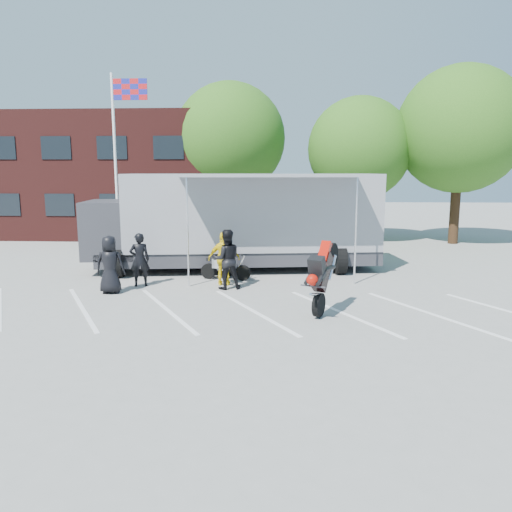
# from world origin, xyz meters

# --- Properties ---
(ground) EXTENTS (100.00, 100.00, 0.00)m
(ground) POSITION_xyz_m (0.00, 0.00, 0.00)
(ground) COLOR gray
(ground) RESTS_ON ground
(parking_bay_lines) EXTENTS (18.09, 13.33, 0.01)m
(parking_bay_lines) POSITION_xyz_m (0.00, 1.00, 0.01)
(parking_bay_lines) COLOR white
(parking_bay_lines) RESTS_ON ground
(office_building) EXTENTS (18.00, 8.00, 7.00)m
(office_building) POSITION_xyz_m (-10.00, 18.00, 3.50)
(office_building) COLOR #451816
(office_building) RESTS_ON ground
(flagpole) EXTENTS (1.61, 0.12, 8.00)m
(flagpole) POSITION_xyz_m (-6.24, 10.00, 5.05)
(flagpole) COLOR white
(flagpole) RESTS_ON ground
(tree_left) EXTENTS (6.12, 6.12, 8.64)m
(tree_left) POSITION_xyz_m (-2.00, 16.00, 5.57)
(tree_left) COLOR #382314
(tree_left) RESTS_ON ground
(tree_mid) EXTENTS (5.44, 5.44, 7.68)m
(tree_mid) POSITION_xyz_m (5.00, 15.00, 4.94)
(tree_mid) COLOR #382314
(tree_mid) RESTS_ON ground
(tree_right) EXTENTS (6.46, 6.46, 9.12)m
(tree_right) POSITION_xyz_m (10.00, 14.50, 5.88)
(tree_right) COLOR #382314
(tree_right) RESTS_ON ground
(transporter_truck) EXTENTS (12.20, 6.98, 3.69)m
(transporter_truck) POSITION_xyz_m (-0.67, 6.78, 0.00)
(transporter_truck) COLOR gray
(transporter_truck) RESTS_ON ground
(parked_motorcycle) EXTENTS (1.93, 0.95, 0.97)m
(parked_motorcycle) POSITION_xyz_m (-1.01, 4.92, 0.00)
(parked_motorcycle) COLOR silver
(parked_motorcycle) RESTS_ON ground
(stunt_bike_rider) EXTENTS (1.51, 1.99, 2.12)m
(stunt_bike_rider) POSITION_xyz_m (2.25, 1.08, 0.00)
(stunt_bike_rider) COLOR black
(stunt_bike_rider) RESTS_ON ground
(spectator_leather_a) EXTENTS (0.94, 0.66, 1.82)m
(spectator_leather_a) POSITION_xyz_m (-4.39, 2.78, 0.91)
(spectator_leather_a) COLOR black
(spectator_leather_a) RESTS_ON ground
(spectator_leather_b) EXTENTS (0.75, 0.61, 1.79)m
(spectator_leather_b) POSITION_xyz_m (-3.74, 3.79, 0.89)
(spectator_leather_b) COLOR black
(spectator_leather_b) RESTS_ON ground
(spectator_leather_c) EXTENTS (1.11, 0.97, 1.95)m
(spectator_leather_c) POSITION_xyz_m (-0.82, 3.57, 0.97)
(spectator_leather_c) COLOR black
(spectator_leather_c) RESTS_ON ground
(spectator_hivis) EXTENTS (1.07, 0.49, 1.80)m
(spectator_hivis) POSITION_xyz_m (-0.96, 4.10, 0.90)
(spectator_hivis) COLOR yellow
(spectator_hivis) RESTS_ON ground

